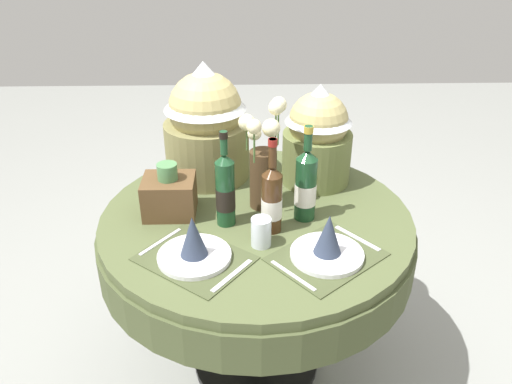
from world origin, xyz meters
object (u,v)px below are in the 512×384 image
at_px(place_setting_right, 328,245).
at_px(wine_bottle_left, 225,190).
at_px(dining_table, 256,243).
at_px(place_setting_left, 194,247).
at_px(flower_vase, 264,160).
at_px(gift_tub_back_left, 206,118).
at_px(tumbler_near_right, 261,232).
at_px(gift_tub_back_right, 318,132).
at_px(woven_basket_side_left, 169,195).
at_px(wine_bottle_right, 272,199).
at_px(wine_bottle_centre, 306,185).

relative_size(place_setting_right, wine_bottle_left, 1.20).
xyz_separation_m(dining_table, place_setting_left, (-0.21, -0.27, 0.17)).
height_order(flower_vase, gift_tub_back_left, gift_tub_back_left).
relative_size(place_setting_left, gift_tub_back_left, 0.88).
relative_size(place_setting_right, flower_vase, 1.04).
xyz_separation_m(place_setting_left, flower_vase, (0.24, 0.34, 0.14)).
height_order(place_setting_left, flower_vase, flower_vase).
relative_size(flower_vase, tumbler_near_right, 4.03).
relative_size(gift_tub_back_right, woven_basket_side_left, 2.04).
bearing_deg(place_setting_right, gift_tub_back_right, 87.00).
height_order(place_setting_right, wine_bottle_left, wine_bottle_left).
xyz_separation_m(place_setting_right, gift_tub_back_left, (-0.42, 0.60, 0.21)).
distance_m(tumbler_near_right, gift_tub_back_left, 0.60).
distance_m(flower_vase, wine_bottle_right, 0.18).
height_order(flower_vase, gift_tub_back_right, gift_tub_back_right).
relative_size(place_setting_right, gift_tub_back_right, 1.04).
xyz_separation_m(wine_bottle_left, gift_tub_back_right, (0.36, 0.32, 0.08)).
xyz_separation_m(gift_tub_back_right, woven_basket_side_left, (-0.57, -0.25, -0.14)).
relative_size(place_setting_right, woven_basket_side_left, 2.12).
xyz_separation_m(dining_table, gift_tub_back_right, (0.25, 0.27, 0.34)).
relative_size(dining_table, woven_basket_side_left, 5.83).
bearing_deg(place_setting_right, woven_basket_side_left, 151.70).
bearing_deg(woven_basket_side_left, tumbler_near_right, -33.19).
height_order(dining_table, tumbler_near_right, tumbler_near_right).
xyz_separation_m(wine_bottle_left, woven_basket_side_left, (-0.21, 0.08, -0.06)).
distance_m(dining_table, wine_bottle_left, 0.29).
height_order(wine_bottle_centre, woven_basket_side_left, wine_bottle_centre).
xyz_separation_m(place_setting_left, wine_bottle_left, (0.10, 0.22, 0.09)).
distance_m(place_setting_right, wine_bottle_centre, 0.27).
height_order(place_setting_left, wine_bottle_right, wine_bottle_right).
bearing_deg(dining_table, gift_tub_back_left, 120.67).
distance_m(place_setting_left, wine_bottle_centre, 0.46).
relative_size(wine_bottle_centre, woven_basket_side_left, 1.78).
bearing_deg(wine_bottle_left, woven_basket_side_left, 160.02).
distance_m(place_setting_right, wine_bottle_left, 0.41).
bearing_deg(tumbler_near_right, wine_bottle_centre, 46.27).
xyz_separation_m(wine_bottle_right, woven_basket_side_left, (-0.37, 0.12, -0.05)).
bearing_deg(woven_basket_side_left, gift_tub_back_left, 68.09).
xyz_separation_m(wine_bottle_centre, woven_basket_side_left, (-0.49, 0.04, -0.06)).
height_order(dining_table, place_setting_left, place_setting_left).
xyz_separation_m(place_setting_left, wine_bottle_centre, (0.38, 0.25, 0.09)).
height_order(place_setting_right, woven_basket_side_left, woven_basket_side_left).
xyz_separation_m(place_setting_right, tumbler_near_right, (-0.21, 0.08, 0.00)).
bearing_deg(wine_bottle_right, gift_tub_back_right, 61.44).
bearing_deg(flower_vase, gift_tub_back_left, 130.73).
bearing_deg(place_setting_left, wine_bottle_right, 33.11).
height_order(wine_bottle_centre, wine_bottle_right, wine_bottle_centre).
relative_size(tumbler_near_right, gift_tub_back_right, 0.25).
height_order(wine_bottle_right, gift_tub_back_right, gift_tub_back_right).
height_order(place_setting_right, gift_tub_back_right, gift_tub_back_right).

